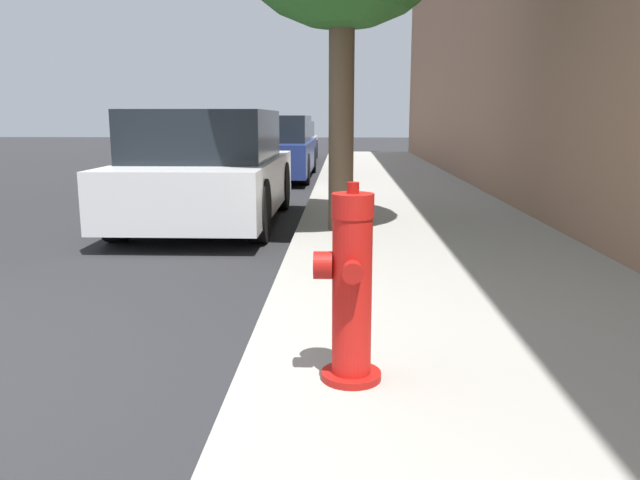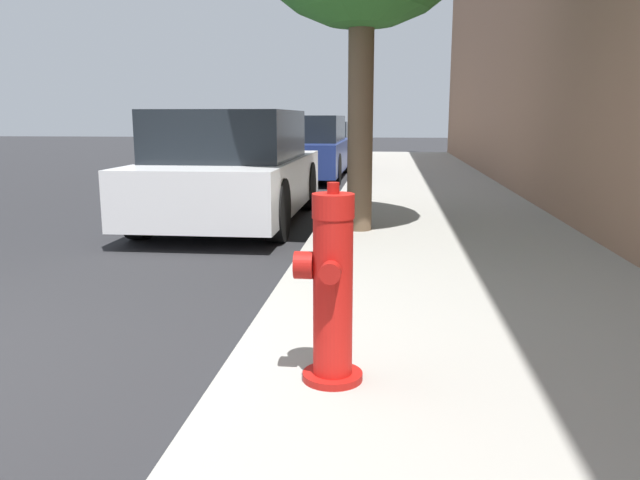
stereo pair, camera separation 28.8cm
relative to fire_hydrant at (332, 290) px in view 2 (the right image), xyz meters
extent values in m
cube|color=#99968E|center=(0.88, 0.00, -0.49)|extent=(2.86, 40.00, 0.12)
cylinder|color=#A91511|center=(0.01, 0.00, -0.42)|extent=(0.28, 0.28, 0.04)
cylinder|color=red|center=(0.01, 0.00, -0.03)|extent=(0.18, 0.18, 0.74)
cylinder|color=red|center=(0.01, 0.00, 0.39)|extent=(0.19, 0.19, 0.11)
cylinder|color=#A91511|center=(0.01, 0.00, 0.47)|extent=(0.05, 0.05, 0.05)
cylinder|color=#A91511|center=(0.01, -0.13, 0.12)|extent=(0.09, 0.07, 0.09)
cylinder|color=#A91511|center=(0.01, 0.13, 0.12)|extent=(0.09, 0.07, 0.09)
cylinder|color=#A91511|center=(-0.13, 0.00, 0.12)|extent=(0.09, 0.13, 0.13)
cube|color=silver|center=(-1.72, 5.06, -0.05)|extent=(1.71, 3.97, 0.63)
cube|color=black|center=(-1.72, 4.90, 0.57)|extent=(1.57, 2.18, 0.60)
cylinder|color=black|center=(-2.49, 6.29, -0.21)|extent=(0.20, 0.69, 0.69)
cylinder|color=black|center=(-0.94, 6.29, -0.21)|extent=(0.20, 0.69, 0.69)
cylinder|color=black|center=(-2.49, 3.83, -0.21)|extent=(0.20, 0.69, 0.69)
cylinder|color=black|center=(-0.94, 3.83, -0.21)|extent=(0.20, 0.69, 0.69)
cube|color=navy|center=(-1.58, 11.12, -0.06)|extent=(1.70, 4.58, 0.65)
cube|color=black|center=(-1.58, 10.94, 0.54)|extent=(1.56, 2.52, 0.55)
cylinder|color=black|center=(-2.35, 12.54, -0.24)|extent=(0.20, 0.63, 0.63)
cylinder|color=black|center=(-0.81, 12.54, -0.24)|extent=(0.20, 0.63, 0.63)
cylinder|color=black|center=(-2.35, 9.70, -0.24)|extent=(0.20, 0.63, 0.63)
cylinder|color=black|center=(-0.81, 9.70, -0.24)|extent=(0.20, 0.63, 0.63)
cube|color=#B7B7BC|center=(-1.75, 16.61, -0.11)|extent=(1.66, 4.41, 0.56)
cube|color=black|center=(-1.75, 16.44, 0.41)|extent=(1.53, 2.43, 0.48)
cylinder|color=black|center=(-2.50, 17.98, -0.25)|extent=(0.20, 0.61, 0.61)
cylinder|color=black|center=(-1.00, 17.98, -0.25)|extent=(0.20, 0.61, 0.61)
cylinder|color=black|center=(-2.50, 15.25, -0.25)|extent=(0.20, 0.61, 0.61)
cylinder|color=black|center=(-1.00, 15.25, -0.25)|extent=(0.20, 0.61, 0.61)
cylinder|color=brown|center=(-0.06, 4.01, 0.86)|extent=(0.27, 0.27, 2.58)
camera|label=1|loc=(-0.04, -2.77, 0.78)|focal=35.00mm
camera|label=2|loc=(0.25, -2.75, 0.78)|focal=35.00mm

